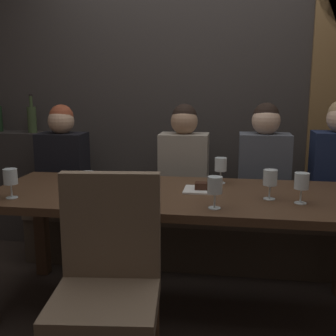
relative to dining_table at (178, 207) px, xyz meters
name	(u,v)px	position (x,y,z in m)	size (l,w,h in m)	color
ground	(177,309)	(0.00, 0.00, -0.65)	(9.00, 9.00, 0.00)	black
back_wall_tiled	(197,66)	(0.00, 1.22, 0.85)	(6.00, 0.12, 3.00)	#383330
back_counter	(20,185)	(-1.55, 1.04, -0.18)	(1.10, 0.28, 0.95)	#2F2B29
dining_table	(178,207)	(0.00, 0.00, 0.00)	(2.20, 0.84, 0.74)	#412B1C
banquette_bench	(189,234)	(0.00, 0.70, -0.42)	(2.50, 0.44, 0.45)	#40352A
chair_near_side	(108,274)	(-0.21, -0.72, -0.09)	(0.49, 0.49, 0.98)	#4C3321
diner_redhead	(63,156)	(-1.00, 0.72, 0.15)	(0.36, 0.24, 0.76)	black
diner_bearded	(184,158)	(-0.05, 0.73, 0.16)	(0.36, 0.24, 0.77)	#9E9384
diner_far_end	(264,160)	(0.54, 0.69, 0.17)	(0.36, 0.24, 0.78)	#4C515B
wine_bottle_pale_label	(32,118)	(-1.38, 1.01, 0.42)	(0.08, 0.08, 0.33)	#384728
wine_glass_center_front	(10,177)	(-0.89, -0.26, 0.20)	(0.08, 0.08, 0.16)	silver
wine_glass_near_left	(221,165)	(0.24, 0.27, 0.20)	(0.08, 0.08, 0.16)	silver
wine_glass_end_right	(270,178)	(0.51, -0.07, 0.20)	(0.08, 0.08, 0.16)	silver
wine_glass_far_right	(215,187)	(0.22, -0.28, 0.20)	(0.08, 0.08, 0.16)	silver
wine_glass_center_back	(302,182)	(0.67, -0.13, 0.20)	(0.08, 0.08, 0.16)	silver
wine_glass_near_right	(88,181)	(-0.45, -0.27, 0.20)	(0.08, 0.08, 0.16)	silver
espresso_cup	(111,194)	(-0.34, -0.19, 0.11)	(0.12, 0.12, 0.06)	white
dessert_plate	(201,188)	(0.13, 0.06, 0.10)	(0.19, 0.19, 0.05)	white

